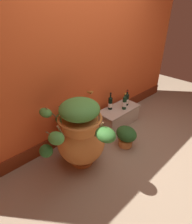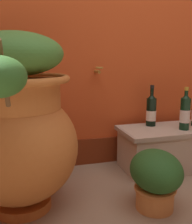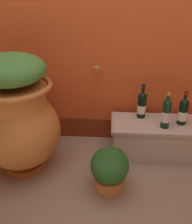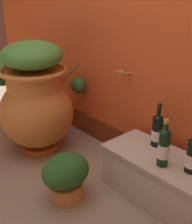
{
  "view_description": "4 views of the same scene",
  "coord_description": "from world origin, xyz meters",
  "px_view_note": "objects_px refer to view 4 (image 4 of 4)",
  "views": [
    {
      "loc": [
        -1.77,
        -0.88,
        1.89
      ],
      "look_at": [
        -0.2,
        0.77,
        0.54
      ],
      "focal_mm": 28.97,
      "sensor_mm": 36.0,
      "label": 1
    },
    {
      "loc": [
        -0.64,
        -0.84,
        0.83
      ],
      "look_at": [
        -0.15,
        0.82,
        0.47
      ],
      "focal_mm": 43.48,
      "sensor_mm": 36.0,
      "label": 2
    },
    {
      "loc": [
        0.05,
        -0.98,
        1.32
      ],
      "look_at": [
        -0.06,
        0.7,
        0.48
      ],
      "focal_mm": 38.8,
      "sensor_mm": 36.0,
      "label": 3
    },
    {
      "loc": [
        1.34,
        -0.48,
        1.29
      ],
      "look_at": [
        -0.08,
        0.76,
        0.49
      ],
      "focal_mm": 45.23,
      "sensor_mm": 36.0,
      "label": 4
    }
  ],
  "objects_px": {
    "terracotta_urn": "(35,98)",
    "wine_bottle_left": "(157,129)",
    "potted_shrub": "(66,175)",
    "wine_bottle_middle": "(164,146)"
  },
  "relations": [
    {
      "from": "wine_bottle_left",
      "to": "potted_shrub",
      "type": "relative_size",
      "value": 0.93
    },
    {
      "from": "terracotta_urn",
      "to": "potted_shrub",
      "type": "height_order",
      "value": "terracotta_urn"
    },
    {
      "from": "terracotta_urn",
      "to": "potted_shrub",
      "type": "bearing_deg",
      "value": -16.17
    },
    {
      "from": "wine_bottle_middle",
      "to": "potted_shrub",
      "type": "xyz_separation_m",
      "value": [
        -0.44,
        -0.41,
        -0.25
      ]
    },
    {
      "from": "wine_bottle_left",
      "to": "wine_bottle_middle",
      "type": "relative_size",
      "value": 1.01
    },
    {
      "from": "terracotta_urn",
      "to": "wine_bottle_left",
      "type": "xyz_separation_m",
      "value": [
        0.98,
        0.38,
        -0.05
      ]
    },
    {
      "from": "wine_bottle_middle",
      "to": "wine_bottle_left",
      "type": "bearing_deg",
      "value": 136.14
    },
    {
      "from": "terracotta_urn",
      "to": "wine_bottle_middle",
      "type": "distance_m",
      "value": 1.17
    },
    {
      "from": "terracotta_urn",
      "to": "wine_bottle_middle",
      "type": "relative_size",
      "value": 3.6
    },
    {
      "from": "terracotta_urn",
      "to": "potted_shrub",
      "type": "distance_m",
      "value": 0.79
    }
  ]
}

